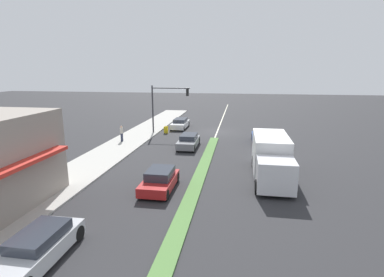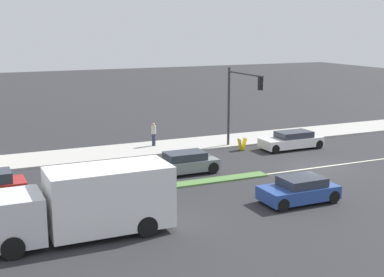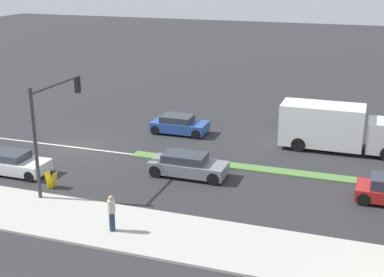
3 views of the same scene
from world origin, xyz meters
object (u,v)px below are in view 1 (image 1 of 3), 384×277
object	(u,v)px
hatchback_red	(160,180)
sedan_silver	(38,248)
traffic_signal_main	(164,101)
warning_aframe_sign	(166,130)
delivery_truck	(271,157)
van_white	(180,124)
pedestrian	(122,133)
coupe_blue	(261,137)
suv_grey	(189,141)

from	to	relation	value
hatchback_red	sedan_silver	world-z (taller)	hatchback_red
traffic_signal_main	warning_aframe_sign	world-z (taller)	traffic_signal_main
delivery_truck	van_white	size ratio (longest dim) A/B	1.67
pedestrian	van_white	world-z (taller)	pedestrian
van_white	hatchback_red	distance (m)	20.71
traffic_signal_main	warning_aframe_sign	distance (m)	3.49
coupe_blue	warning_aframe_sign	bearing A→B (deg)	-15.52
traffic_signal_main	coupe_blue	bearing A→B (deg)	165.97
traffic_signal_main	pedestrian	distance (m)	6.72
van_white	sedan_silver	size ratio (longest dim) A/B	1.03
pedestrian	traffic_signal_main	bearing A→B (deg)	-123.89
delivery_truck	traffic_signal_main	bearing A→B (deg)	-50.09
pedestrian	sedan_silver	xyz separation A→B (m)	(-4.51, 19.74, -0.37)
sedan_silver	traffic_signal_main	bearing A→B (deg)	-87.40
traffic_signal_main	pedestrian	size ratio (longest dim) A/B	3.36
hatchback_red	coupe_blue	world-z (taller)	hatchback_red
warning_aframe_sign	van_white	xyz separation A→B (m)	(-1.06, -3.44, 0.18)
delivery_truck	coupe_blue	bearing A→B (deg)	-90.00
traffic_signal_main	van_white	world-z (taller)	traffic_signal_main
suv_grey	pedestrian	bearing A→B (deg)	-7.16
traffic_signal_main	delivery_truck	distance (m)	17.51
traffic_signal_main	pedestrian	world-z (taller)	traffic_signal_main
traffic_signal_main	hatchback_red	bearing A→B (deg)	103.16
van_white	sedan_silver	bearing A→B (deg)	90.00
traffic_signal_main	delivery_truck	world-z (taller)	traffic_signal_main
warning_aframe_sign	sedan_silver	distance (m)	25.09
sedan_silver	delivery_truck	bearing A→B (deg)	-131.08
delivery_truck	suv_grey	bearing A→B (deg)	-45.59
warning_aframe_sign	sedan_silver	bearing A→B (deg)	92.43
hatchback_red	van_white	bearing A→B (deg)	-82.23
hatchback_red	traffic_signal_main	bearing A→B (deg)	-76.84
suv_grey	traffic_signal_main	bearing A→B (deg)	-56.59
delivery_truck	suv_grey	world-z (taller)	delivery_truck
suv_grey	delivery_truck	bearing A→B (deg)	134.41
van_white	sedan_silver	xyz separation A→B (m)	(-0.00, 28.50, 0.03)
warning_aframe_sign	suv_grey	xyz separation A→B (m)	(-3.86, 6.24, 0.21)
warning_aframe_sign	delivery_truck	size ratio (longest dim) A/B	0.11
sedan_silver	pedestrian	bearing A→B (deg)	-77.14
traffic_signal_main	warning_aframe_sign	size ratio (longest dim) A/B	6.69
coupe_blue	traffic_signal_main	bearing A→B (deg)	-14.03
delivery_truck	sedan_silver	bearing A→B (deg)	48.92
delivery_truck	sedan_silver	xyz separation A→B (m)	(10.00, 11.47, -0.84)
delivery_truck	coupe_blue	distance (m)	10.56
warning_aframe_sign	van_white	distance (m)	3.60
traffic_signal_main	van_white	size ratio (longest dim) A/B	1.25
van_white	hatchback_red	world-z (taller)	hatchback_red
van_white	coupe_blue	distance (m)	11.93
pedestrian	suv_grey	size ratio (longest dim) A/B	0.39
traffic_signal_main	sedan_silver	world-z (taller)	traffic_signal_main
suv_grey	van_white	bearing A→B (deg)	-73.87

